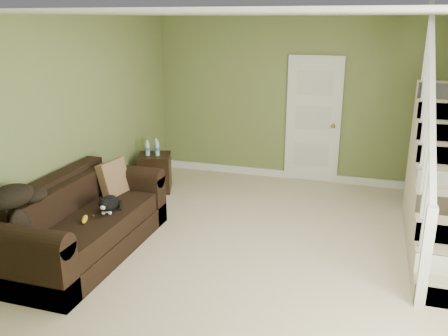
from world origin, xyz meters
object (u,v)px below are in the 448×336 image
Objects in this scene: side_table at (155,172)px; cat at (108,204)px; sofa at (83,225)px; banana at (85,219)px.

cat is (0.37, -1.99, 0.27)m from side_table.
sofa is 0.29m from banana.
cat reaches higher than banana.
sofa reaches higher than side_table.
banana is (-0.10, -0.32, -0.06)m from cat.
side_table is at bearing 93.19° from sofa.
side_table is 4.00× the size of banana.
sofa reaches higher than cat.
side_table is at bearing 87.41° from cat.
banana is at bearing -120.01° from cat.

